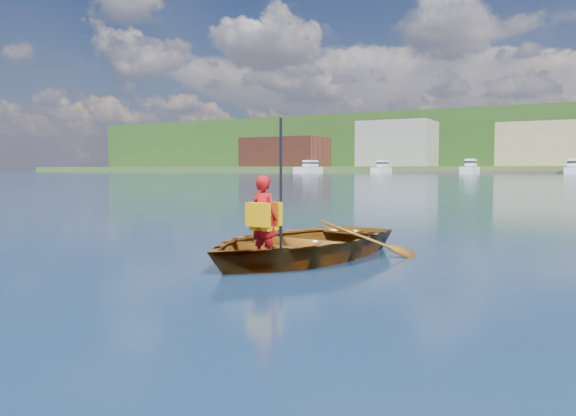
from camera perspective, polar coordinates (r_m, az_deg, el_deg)
name	(u,v)px	position (r m, az deg, el deg)	size (l,w,h in m)	color
ground	(265,270)	(7.11, -2.38, -6.30)	(600.00, 600.00, 0.00)	#0F3048
rowboat	(298,243)	(7.94, 1.04, -3.62)	(3.13, 3.95, 0.74)	brown
child_paddler	(264,218)	(7.10, -2.41, -0.97)	(0.44, 0.39, 1.81)	#A00C10
waterfront_buildings	(546,145)	(171.51, 24.70, 5.80)	(202.00, 16.00, 14.00)	brown
marina_yachts	(573,168)	(149.37, 26.97, 3.60)	(142.56, 12.75, 4.25)	white
hillside_trees	(557,126)	(246.88, 25.68, 7.54)	(318.83, 80.67, 26.39)	#382314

